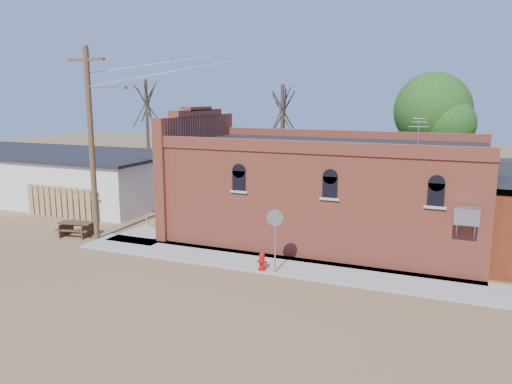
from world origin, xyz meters
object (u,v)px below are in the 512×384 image
at_px(brick_bar, 320,191).
at_px(stop_sign, 275,224).
at_px(utility_pole, 92,140).
at_px(fire_hydrant, 262,261).
at_px(picnic_table, 77,227).
at_px(trash_barrel, 162,228).

xyz_separation_m(brick_bar, stop_sign, (-0.23, -5.49, -0.34)).
height_order(utility_pole, fire_hydrant, utility_pole).
relative_size(stop_sign, picnic_table, 1.33).
bearing_deg(brick_bar, trash_barrel, -156.02).
bearing_deg(trash_barrel, picnic_table, -165.21).
bearing_deg(fire_hydrant, brick_bar, 99.00).
bearing_deg(fire_hydrant, stop_sign, 17.38).
xyz_separation_m(utility_pole, picnic_table, (-1.36, 0.10, -4.32)).
bearing_deg(utility_pole, picnic_table, 175.88).
xyz_separation_m(brick_bar, trash_barrel, (-6.94, -3.09, -1.81)).
height_order(brick_bar, fire_hydrant, brick_bar).
height_order(brick_bar, utility_pole, utility_pole).
distance_m(utility_pole, picnic_table, 4.53).
relative_size(utility_pole, picnic_table, 4.79).
height_order(stop_sign, picnic_table, stop_sign).
distance_m(fire_hydrant, trash_barrel, 6.62).
distance_m(utility_pole, stop_sign, 10.02).
relative_size(brick_bar, picnic_table, 8.72).
distance_m(utility_pole, trash_barrel, 5.24).
xyz_separation_m(stop_sign, picnic_table, (-10.91, 1.30, -1.54)).
bearing_deg(utility_pole, fire_hydrant, -7.60).
xyz_separation_m(fire_hydrant, trash_barrel, (-6.17, 2.41, 0.10)).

